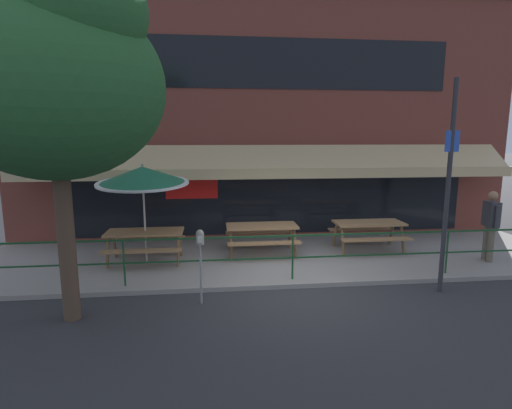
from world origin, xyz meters
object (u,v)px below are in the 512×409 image
(picnic_table_centre, at_px, (262,231))
(parking_meter_near, at_px, (200,244))
(picnic_table_left, at_px, (145,238))
(pedestrian_walking, at_px, (490,222))
(picnic_table_right, at_px, (369,228))
(patio_umbrella_left, at_px, (143,176))
(street_sign_pole, at_px, (448,186))
(street_tree_curbside, at_px, (58,74))

(picnic_table_centre, height_order, parking_meter_near, parking_meter_near)
(picnic_table_left, relative_size, pedestrian_walking, 1.05)
(picnic_table_right, relative_size, parking_meter_near, 1.27)
(parking_meter_near, bearing_deg, pedestrian_walking, 12.73)
(picnic_table_right, distance_m, patio_umbrella_left, 5.91)
(patio_umbrella_left, distance_m, pedestrian_walking, 8.37)
(picnic_table_left, height_order, picnic_table_centre, same)
(picnic_table_left, height_order, patio_umbrella_left, patio_umbrella_left)
(picnic_table_left, xyz_separation_m, parking_meter_near, (1.38, -2.37, 0.44))
(picnic_table_left, bearing_deg, picnic_table_centre, 7.06)
(picnic_table_centre, height_order, picnic_table_right, same)
(street_sign_pole, distance_m, street_tree_curbside, 7.14)
(parking_meter_near, xyz_separation_m, street_sign_pole, (4.77, 0.07, 0.99))
(picnic_table_left, relative_size, street_tree_curbside, 0.31)
(picnic_table_centre, bearing_deg, parking_meter_near, -118.49)
(picnic_table_right, bearing_deg, patio_umbrella_left, -176.71)
(pedestrian_walking, xyz_separation_m, street_tree_curbside, (-8.96, -2.00, 2.98))
(picnic_table_centre, height_order, street_sign_pole, street_sign_pole)
(pedestrian_walking, bearing_deg, picnic_table_right, 154.45)
(picnic_table_right, relative_size, patio_umbrella_left, 0.76)
(picnic_table_left, xyz_separation_m, picnic_table_right, (5.71, 0.40, 0.00))
(picnic_table_right, bearing_deg, pedestrian_walking, -25.55)
(picnic_table_left, distance_m, picnic_table_right, 5.73)
(patio_umbrella_left, relative_size, pedestrian_walking, 1.39)
(street_tree_curbside, bearing_deg, picnic_table_left, 75.78)
(patio_umbrella_left, bearing_deg, picnic_table_right, 3.29)
(picnic_table_left, distance_m, street_sign_pole, 6.73)
(picnic_table_right, relative_size, pedestrian_walking, 1.05)
(picnic_table_right, bearing_deg, street_tree_curbside, -153.43)
(picnic_table_left, relative_size, picnic_table_right, 1.00)
(patio_umbrella_left, height_order, street_sign_pole, street_sign_pole)
(patio_umbrella_left, xyz_separation_m, street_tree_curbside, (-0.71, -2.88, 1.86))
(parking_meter_near, distance_m, street_sign_pole, 4.88)
(picnic_table_right, relative_size, street_sign_pole, 0.43)
(picnic_table_centre, distance_m, parking_meter_near, 3.13)
(picnic_table_left, bearing_deg, picnic_table_right, 4.01)
(pedestrian_walking, relative_size, street_tree_curbside, 0.29)
(patio_umbrella_left, bearing_deg, picnic_table_centre, 5.64)
(street_tree_curbside, bearing_deg, picnic_table_centre, 41.58)
(parking_meter_near, bearing_deg, picnic_table_centre, 61.51)
(parking_meter_near, bearing_deg, patio_umbrella_left, 119.52)
(pedestrian_walking, relative_size, street_sign_pole, 0.41)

